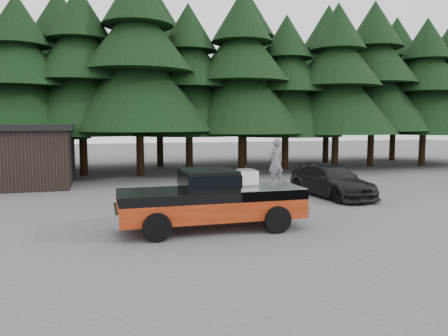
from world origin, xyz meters
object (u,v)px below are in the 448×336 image
object	(u,v)px
man_on_bed	(276,162)
pickup_truck	(211,209)
parked_car	(332,181)
air_compressor	(246,179)

from	to	relation	value
man_on_bed	pickup_truck	bearing A→B (deg)	-13.15
man_on_bed	parked_car	world-z (taller)	man_on_bed
air_compressor	man_on_bed	distance (m)	1.12
man_on_bed	parked_car	bearing A→B (deg)	-148.12
air_compressor	pickup_truck	bearing A→B (deg)	-173.45
parked_car	man_on_bed	bearing A→B (deg)	-143.70
man_on_bed	parked_car	distance (m)	6.64
pickup_truck	air_compressor	distance (m)	1.53
parked_car	pickup_truck	bearing A→B (deg)	-154.55
air_compressor	man_on_bed	xyz separation A→B (m)	(0.96, -0.25, 0.53)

